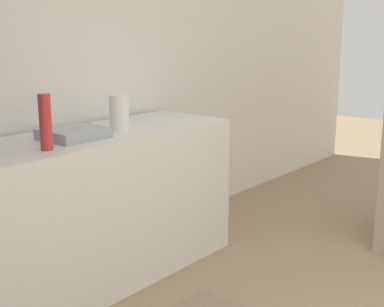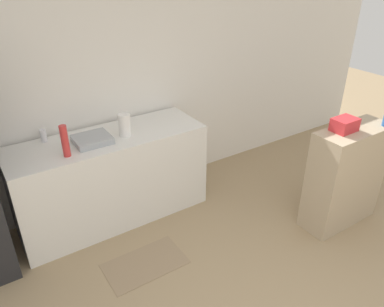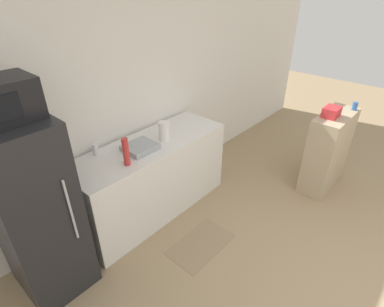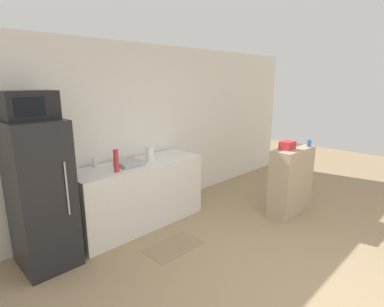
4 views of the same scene
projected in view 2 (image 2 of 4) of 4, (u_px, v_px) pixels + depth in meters
wall_back at (106, 86)px, 3.81m from camera, size 8.00×0.06×2.60m
counter at (112, 178)px, 3.83m from camera, size 1.92×0.65×0.93m
sink_basin at (92, 139)px, 3.50m from camera, size 0.33×0.30×0.06m
bottle_tall at (65, 141)px, 3.21m from camera, size 0.06×0.06×0.29m
bottle_short at (43, 136)px, 3.50m from camera, size 0.06×0.06×0.12m
shelf_cabinet at (345, 177)px, 3.74m from camera, size 0.83×0.34×1.05m
basket at (345, 125)px, 3.43m from camera, size 0.23×0.17×0.12m
paper_towel_roll at (125, 125)px, 3.59m from camera, size 0.12×0.12×0.22m
kitchen_rug at (145, 263)px, 3.41m from camera, size 0.73×0.43×0.01m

